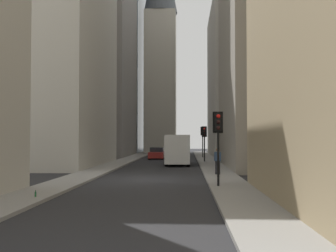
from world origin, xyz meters
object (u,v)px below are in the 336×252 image
traffic_light_midblock (203,135)px  discarded_bottle (36,194)px  traffic_light_far_junction (204,136)px  pedestrian (218,160)px  delivery_truck (178,149)px  traffic_light_foreground (218,131)px  sedan_red (157,154)px

traffic_light_midblock → discarded_bottle: 34.08m
traffic_light_far_junction → pedestrian: bearing=-179.0°
delivery_truck → traffic_light_midblock: bearing=-13.6°
traffic_light_foreground → discarded_bottle: bearing=117.4°
sedan_red → traffic_light_foreground: size_ratio=1.14×
traffic_light_far_junction → sedan_red: bearing=37.9°
sedan_red → traffic_light_midblock: size_ratio=1.12×
sedan_red → traffic_light_far_junction: size_ratio=1.19×
traffic_light_far_junction → pedestrian: 14.07m
sedan_red → traffic_light_far_junction: bearing=-142.1°
traffic_light_midblock → traffic_light_far_junction: traffic_light_midblock is taller
traffic_light_midblock → delivery_truck: bearing=166.4°
delivery_truck → pedestrian: delivery_truck is taller
traffic_light_far_junction → traffic_light_foreground: bearing=179.4°
traffic_light_midblock → pedestrian: bearing=-179.8°
sedan_red → traffic_light_midblock: 6.31m
traffic_light_far_junction → delivery_truck: bearing=138.2°
traffic_light_midblock → pedestrian: (-22.68, -0.07, -1.86)m
pedestrian → traffic_light_midblock: bearing=0.2°
traffic_light_foreground → traffic_light_midblock: (28.91, -0.38, 0.04)m
delivery_truck → traffic_light_midblock: size_ratio=1.68×
traffic_light_foreground → pedestrian: bearing=-4.2°
delivery_truck → traffic_light_midblock: traffic_light_midblock is taller
pedestrian → sedan_red: bearing=15.2°
delivery_truck → sedan_red: bearing=15.7°
sedan_red → pedestrian: (-20.97, -5.70, 0.43)m
traffic_light_foreground → traffic_light_midblock: traffic_light_midblock is taller
traffic_light_midblock → pedestrian: traffic_light_midblock is taller
sedan_red → traffic_light_foreground: 27.79m
traffic_light_midblock → discarded_bottle: size_ratio=14.21×
discarded_bottle → traffic_light_midblock: bearing=-14.0°
pedestrian → discarded_bottle: (-10.29, 8.28, -0.84)m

